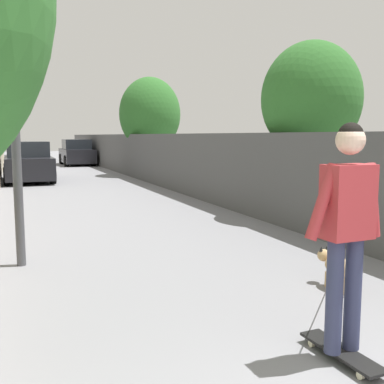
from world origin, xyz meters
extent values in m
plane|color=gray|center=(14.00, 0.00, 0.00)|extent=(80.00, 80.00, 0.00)
cube|color=#4C4C4C|center=(12.00, -2.73, 0.91)|extent=(48.00, 0.30, 1.82)
cylinder|color=#473523|center=(19.00, -3.61, 0.95)|extent=(0.26, 0.26, 1.89)
ellipsoid|color=#2D6628|center=(19.00, -3.61, 2.70)|extent=(2.70, 2.70, 3.23)
cylinder|color=brown|center=(7.50, -3.69, 0.95)|extent=(0.22, 0.22, 1.90)
ellipsoid|color=#2D6628|center=(7.50, -3.69, 2.53)|extent=(2.09, 2.09, 2.40)
cylinder|color=#4C4C51|center=(5.89, 2.18, 1.99)|extent=(0.12, 0.12, 3.99)
cube|color=black|center=(2.11, -0.09, 0.07)|extent=(0.81, 0.22, 0.02)
cylinder|color=beige|center=(2.39, -0.02, 0.03)|extent=(0.06, 0.03, 0.06)
cylinder|color=beige|center=(2.39, -0.16, 0.03)|extent=(0.06, 0.03, 0.06)
cylinder|color=beige|center=(1.83, -0.03, 0.03)|extent=(0.06, 0.03, 0.06)
cylinder|color=beige|center=(1.83, -0.17, 0.03)|extent=(0.06, 0.03, 0.06)
cylinder|color=#333859|center=(2.11, 0.00, 0.53)|extent=(0.13, 0.13, 0.90)
cylinder|color=#333859|center=(2.12, -0.18, 0.53)|extent=(0.13, 0.13, 0.90)
cube|color=#B23338|center=(2.11, -0.09, 1.27)|extent=(0.23, 0.39, 0.57)
cylinder|color=#B23338|center=(2.11, 0.15, 1.28)|extent=(0.10, 0.29, 0.58)
cylinder|color=#B23338|center=(2.12, -0.33, 1.26)|extent=(0.09, 0.18, 0.59)
sphere|color=beige|center=(2.11, -0.09, 1.73)|extent=(0.22, 0.22, 0.22)
sphere|color=black|center=(2.11, -0.09, 1.77)|extent=(0.19, 0.19, 0.19)
ellipsoid|color=tan|center=(3.47, -1.19, 0.27)|extent=(0.44, 0.23, 0.22)
sphere|color=tan|center=(3.74, -1.18, 0.34)|extent=(0.15, 0.15, 0.15)
cone|color=black|center=(3.74, -1.14, 0.42)|extent=(0.05, 0.05, 0.06)
cone|color=black|center=(3.75, -1.22, 0.42)|extent=(0.05, 0.05, 0.06)
cylinder|color=tan|center=(3.61, -1.13, 0.09)|extent=(0.04, 0.04, 0.18)
cylinder|color=tan|center=(3.61, -1.25, 0.09)|extent=(0.04, 0.04, 0.18)
cylinder|color=tan|center=(3.33, -1.13, 0.09)|extent=(0.04, 0.04, 0.18)
cylinder|color=tan|center=(3.33, -1.25, 0.09)|extent=(0.04, 0.04, 0.18)
cylinder|color=tan|center=(3.21, -1.20, 0.35)|extent=(0.14, 0.03, 0.13)
cylinder|color=black|center=(2.79, -0.64, 0.73)|extent=(1.37, 1.11, 0.66)
cube|color=black|center=(18.19, 1.58, 0.56)|extent=(4.15, 1.70, 0.80)
cube|color=#262B33|center=(18.19, 1.58, 1.24)|extent=(2.16, 1.50, 0.60)
cylinder|color=black|center=(19.47, 2.37, 0.32)|extent=(0.64, 0.22, 0.64)
cylinder|color=black|center=(19.47, 0.79, 0.32)|extent=(0.64, 0.22, 0.64)
cylinder|color=black|center=(16.90, 2.37, 0.32)|extent=(0.64, 0.22, 0.64)
cylinder|color=black|center=(16.90, 0.79, 0.32)|extent=(0.64, 0.22, 0.64)
cube|color=black|center=(27.69, -1.58, 0.56)|extent=(4.22, 1.70, 0.80)
cube|color=#262B33|center=(27.69, -1.58, 1.24)|extent=(2.20, 1.50, 0.60)
cylinder|color=black|center=(28.99, -0.79, 0.32)|extent=(0.64, 0.22, 0.64)
cylinder|color=black|center=(28.99, -2.37, 0.32)|extent=(0.64, 0.22, 0.64)
cylinder|color=black|center=(26.38, -0.79, 0.32)|extent=(0.64, 0.22, 0.64)
cylinder|color=black|center=(26.38, -2.37, 0.32)|extent=(0.64, 0.22, 0.64)
camera|label=1|loc=(-0.62, 2.28, 1.77)|focal=42.71mm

